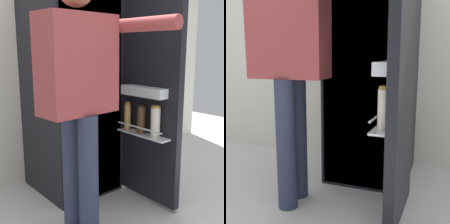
% 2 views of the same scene
% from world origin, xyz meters
% --- Properties ---
extents(ground_plane, '(6.96, 6.96, 0.00)m').
position_xyz_m(ground_plane, '(0.00, 0.00, 0.00)').
color(ground_plane, silver).
extents(kitchen_wall, '(4.40, 0.10, 2.44)m').
position_xyz_m(kitchen_wall, '(0.00, 0.94, 1.22)').
color(kitchen_wall, silver).
rests_on(kitchen_wall, ground_plane).
extents(refrigerator, '(0.64, 1.20, 1.77)m').
position_xyz_m(refrigerator, '(0.03, 0.52, 0.88)').
color(refrigerator, black).
rests_on(refrigerator, ground_plane).
extents(person, '(0.58, 0.75, 1.61)m').
position_xyz_m(person, '(-0.34, -0.07, 0.97)').
color(person, '#2D334C').
rests_on(person, ground_plane).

